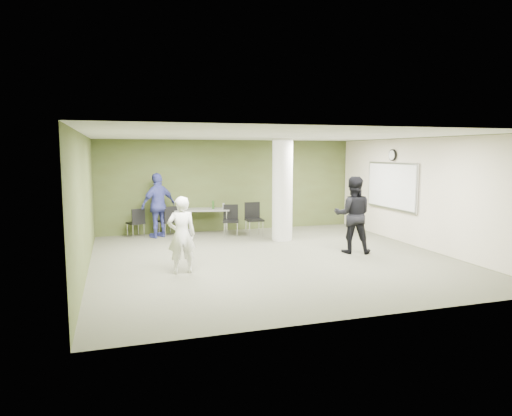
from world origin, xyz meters
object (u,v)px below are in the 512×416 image
object	(u,v)px
woman_white	(182,235)
man_black	(353,215)
man_blue	(158,205)
chair_back_left	(137,221)
folding_table	(203,211)

from	to	relation	value
woman_white	man_black	xyz separation A→B (m)	(4.22, 0.67, 0.15)
woman_white	man_black	size ratio (longest dim) A/B	0.84
man_black	man_blue	world-z (taller)	man_black
chair_back_left	man_black	size ratio (longest dim) A/B	0.45
man_black	woman_white	bearing A→B (deg)	33.39
folding_table	man_blue	world-z (taller)	man_blue
folding_table	woman_white	xyz separation A→B (m)	(-1.22, -4.24, 0.08)
man_black	folding_table	bearing A→B (deg)	-25.51
folding_table	man_black	world-z (taller)	man_black
woman_white	man_black	world-z (taller)	man_black
chair_back_left	man_black	bearing A→B (deg)	119.05
chair_back_left	man_black	distance (m)	6.10
folding_table	man_blue	size ratio (longest dim) A/B	0.91
woman_white	folding_table	bearing A→B (deg)	-106.72
woman_white	man_blue	bearing A→B (deg)	-89.63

